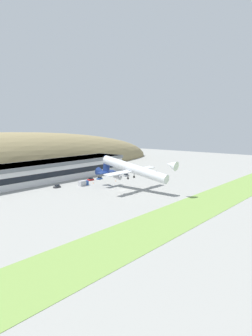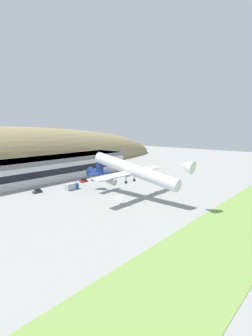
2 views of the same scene
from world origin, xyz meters
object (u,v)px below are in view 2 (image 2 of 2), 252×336
object	(u,v)px
traffic_cone_0	(113,183)
service_car_1	(126,175)
cargo_airplane	(132,170)
service_car_0	(37,191)
terminal_building	(41,168)
service_car_3	(84,181)
service_car_2	(95,179)
traffic_cone_1	(85,186)
fuel_truck	(72,186)

from	to	relation	value
traffic_cone_0	service_car_1	bearing A→B (deg)	20.32
cargo_airplane	service_car_0	bearing A→B (deg)	118.70
terminal_building	service_car_3	xyz separation A→B (m)	(10.53, -20.86, -5.64)
service_car_2	terminal_building	bearing A→B (deg)	127.27
traffic_cone_1	service_car_1	bearing A→B (deg)	1.32
service_car_1	service_car_0	bearing A→B (deg)	173.78
service_car_3	traffic_cone_0	world-z (taller)	service_car_3
service_car_1	service_car_3	bearing A→B (deg)	164.33
fuel_truck	traffic_cone_0	size ratio (longest dim) A/B	10.84
service_car_0	cargo_airplane	bearing A→B (deg)	-61.30
service_car_0	traffic_cone_0	bearing A→B (deg)	-20.13
fuel_truck	traffic_cone_1	xyz separation A→B (m)	(7.94, 0.21, -1.07)
cargo_airplane	service_car_2	size ratio (longest dim) A/B	12.26
service_car_2	service_car_3	size ratio (longest dim) A/B	1.03
service_car_1	traffic_cone_1	xyz separation A→B (m)	(-30.58, -0.70, -0.39)
traffic_cone_1	service_car_3	bearing A→B (deg)	53.18
service_car_2	service_car_3	distance (m)	6.50
service_car_0	traffic_cone_0	distance (m)	35.49
terminal_building	service_car_0	size ratio (longest dim) A/B	27.60
service_car_1	traffic_cone_0	xyz separation A→B (m)	(-17.91, -6.63, -0.39)
fuel_truck	service_car_1	bearing A→B (deg)	1.35
fuel_truck	service_car_2	bearing A→B (deg)	18.07
service_car_3	cargo_airplane	bearing A→B (deg)	-101.14
service_car_0	traffic_cone_0	world-z (taller)	service_car_0
service_car_0	service_car_2	distance (m)	32.76
terminal_building	service_car_0	distance (m)	27.91
terminal_building	fuel_truck	bearing A→B (deg)	-96.26
traffic_cone_1	fuel_truck	bearing A→B (deg)	-178.49
service_car_2	fuel_truck	bearing A→B (deg)	-161.93
service_car_2	traffic_cone_1	distance (m)	13.66
terminal_building	service_car_2	bearing A→B (deg)	-52.73
fuel_truck	traffic_cone_0	world-z (taller)	fuel_truck
service_car_0	service_car_1	size ratio (longest dim) A/B	0.94
terminal_building	service_car_3	bearing A→B (deg)	-63.22
service_car_2	traffic_cone_0	size ratio (longest dim) A/B	6.94
service_car_1	service_car_3	xyz separation A→B (m)	(-24.84, 6.97, 0.01)
terminal_building	service_car_0	bearing A→B (deg)	-125.50
cargo_airplane	service_car_3	xyz separation A→B (m)	(7.19, 36.48, -10.12)
traffic_cone_0	traffic_cone_1	xyz separation A→B (m)	(-12.67, 5.93, 0.00)
cargo_airplane	service_car_3	distance (m)	38.54
cargo_airplane	service_car_1	bearing A→B (deg)	42.67
cargo_airplane	traffic_cone_0	distance (m)	28.87
terminal_building	fuel_truck	distance (m)	29.33
service_car_0	service_car_1	world-z (taller)	service_car_1
service_car_2	traffic_cone_0	bearing A→B (deg)	-87.38
cargo_airplane	service_car_3	size ratio (longest dim) A/B	12.67
service_car_3	traffic_cone_0	bearing A→B (deg)	-63.01
fuel_truck	traffic_cone_0	bearing A→B (deg)	-15.52
terminal_building	service_car_2	xyz separation A→B (m)	(16.89, -22.20, -5.72)
fuel_truck	traffic_cone_1	distance (m)	8.01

